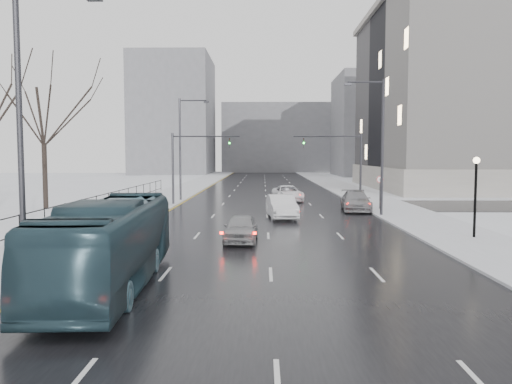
{
  "coord_description": "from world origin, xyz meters",
  "views": [
    {
      "loc": [
        -0.29,
        3.42,
        4.54
      ],
      "look_at": [
        -0.69,
        30.89,
        2.5
      ],
      "focal_mm": 35.0,
      "sensor_mm": 36.0,
      "label": 1
    }
  ],
  "objects_px": {
    "mast_signal_left": "(185,160)",
    "sedan_right_cross": "(288,193)",
    "bus": "(111,243)",
    "sedan_center_near": "(241,228)",
    "mast_signal_right": "(349,160)",
    "tree_park_e": "(46,210)",
    "streetlight_l_near": "(27,123)",
    "lamppost_r_mid": "(476,185)",
    "sedan_right_far": "(356,201)",
    "no_uturn_sign": "(380,183)",
    "streetlight_r_mid": "(379,140)",
    "streetlight_l_far": "(182,144)",
    "sedan_right_near": "(282,207)"
  },
  "relations": [
    {
      "from": "mast_signal_left",
      "to": "sedan_right_cross",
      "type": "distance_m",
      "value": 10.77
    },
    {
      "from": "mast_signal_left",
      "to": "bus",
      "type": "height_order",
      "value": "mast_signal_left"
    },
    {
      "from": "sedan_center_near",
      "to": "mast_signal_right",
      "type": "bearing_deg",
      "value": 66.58
    },
    {
      "from": "tree_park_e",
      "to": "mast_signal_right",
      "type": "bearing_deg",
      "value": 8.9
    },
    {
      "from": "tree_park_e",
      "to": "sedan_right_cross",
      "type": "xyz_separation_m",
      "value": [
        20.29,
        8.06,
        0.8
      ]
    },
    {
      "from": "sedan_right_cross",
      "to": "mast_signal_left",
      "type": "bearing_deg",
      "value": -164.07
    },
    {
      "from": "sedan_center_near",
      "to": "streetlight_l_near",
      "type": "bearing_deg",
      "value": -124.73
    },
    {
      "from": "lamppost_r_mid",
      "to": "sedan_right_far",
      "type": "bearing_deg",
      "value": 105.51
    },
    {
      "from": "sedan_center_near",
      "to": "mast_signal_left",
      "type": "bearing_deg",
      "value": 108.88
    },
    {
      "from": "tree_park_e",
      "to": "lamppost_r_mid",
      "type": "xyz_separation_m",
      "value": [
        29.2,
        -14.0,
        2.94
      ]
    },
    {
      "from": "streetlight_l_near",
      "to": "no_uturn_sign",
      "type": "xyz_separation_m",
      "value": [
        17.37,
        24.0,
        -3.32
      ]
    },
    {
      "from": "streetlight_r_mid",
      "to": "tree_park_e",
      "type": "bearing_deg",
      "value": 171.37
    },
    {
      "from": "lamppost_r_mid",
      "to": "no_uturn_sign",
      "type": "bearing_deg",
      "value": 97.33
    },
    {
      "from": "sedan_right_cross",
      "to": "lamppost_r_mid",
      "type": "bearing_deg",
      "value": -75.41
    },
    {
      "from": "bus",
      "to": "sedan_center_near",
      "type": "relative_size",
      "value": 2.59
    },
    {
      "from": "streetlight_l_far",
      "to": "mast_signal_left",
      "type": "height_order",
      "value": "streetlight_l_far"
    },
    {
      "from": "streetlight_l_far",
      "to": "bus",
      "type": "bearing_deg",
      "value": -85.17
    },
    {
      "from": "sedan_center_near",
      "to": "sedan_right_far",
      "type": "xyz_separation_m",
      "value": [
        8.65,
        14.53,
        0.09
      ]
    },
    {
      "from": "mast_signal_right",
      "to": "sedan_right_near",
      "type": "relative_size",
      "value": 1.28
    },
    {
      "from": "sedan_right_far",
      "to": "sedan_center_near",
      "type": "bearing_deg",
      "value": -115.89
    },
    {
      "from": "streetlight_r_mid",
      "to": "lamppost_r_mid",
      "type": "relative_size",
      "value": 2.34
    },
    {
      "from": "no_uturn_sign",
      "to": "streetlight_l_far",
      "type": "bearing_deg",
      "value": 155.27
    },
    {
      "from": "mast_signal_left",
      "to": "no_uturn_sign",
      "type": "xyz_separation_m",
      "value": [
        16.53,
        -4.0,
        -1.81
      ]
    },
    {
      "from": "streetlight_l_far",
      "to": "tree_park_e",
      "type": "bearing_deg",
      "value": -141.43
    },
    {
      "from": "bus",
      "to": "sedan_right_near",
      "type": "distance_m",
      "value": 19.69
    },
    {
      "from": "streetlight_l_far",
      "to": "sedan_center_near",
      "type": "xyz_separation_m",
      "value": [
        6.72,
        -22.84,
        -4.87
      ]
    },
    {
      "from": "tree_park_e",
      "to": "mast_signal_right",
      "type": "xyz_separation_m",
      "value": [
        25.53,
        4.0,
        4.11
      ]
    },
    {
      "from": "streetlight_l_near",
      "to": "bus",
      "type": "distance_m",
      "value": 4.89
    },
    {
      "from": "sedan_center_near",
      "to": "sedan_right_near",
      "type": "xyz_separation_m",
      "value": [
        2.47,
        9.56,
        0.13
      ]
    },
    {
      "from": "streetlight_l_near",
      "to": "sedan_right_near",
      "type": "height_order",
      "value": "streetlight_l_near"
    },
    {
      "from": "tree_park_e",
      "to": "no_uturn_sign",
      "type": "height_order",
      "value": "tree_park_e"
    },
    {
      "from": "streetlight_r_mid",
      "to": "sedan_right_near",
      "type": "distance_m",
      "value": 8.67
    },
    {
      "from": "streetlight_l_far",
      "to": "sedan_right_far",
      "type": "relative_size",
      "value": 1.83
    },
    {
      "from": "streetlight_l_far",
      "to": "lamppost_r_mid",
      "type": "xyz_separation_m",
      "value": [
        19.17,
        -22.0,
        -2.67
      ]
    },
    {
      "from": "mast_signal_right",
      "to": "sedan_center_near",
      "type": "distance_m",
      "value": 21.05
    },
    {
      "from": "tree_park_e",
      "to": "streetlight_l_near",
      "type": "bearing_deg",
      "value": -67.31
    },
    {
      "from": "streetlight_l_near",
      "to": "bus",
      "type": "xyz_separation_m",
      "value": [
        2.69,
        0.14,
        -4.09
      ]
    },
    {
      "from": "tree_park_e",
      "to": "lamppost_r_mid",
      "type": "relative_size",
      "value": 3.15
    },
    {
      "from": "streetlight_l_near",
      "to": "lamppost_r_mid",
      "type": "height_order",
      "value": "streetlight_l_near"
    },
    {
      "from": "streetlight_r_mid",
      "to": "lamppost_r_mid",
      "type": "distance_m",
      "value": 10.73
    },
    {
      "from": "streetlight_r_mid",
      "to": "sedan_right_far",
      "type": "xyz_separation_m",
      "value": [
        -0.97,
        3.69,
        -4.79
      ]
    },
    {
      "from": "bus",
      "to": "sedan_right_near",
      "type": "bearing_deg",
      "value": 67.64
    },
    {
      "from": "sedan_right_cross",
      "to": "streetlight_r_mid",
      "type": "bearing_deg",
      "value": -70.66
    },
    {
      "from": "bus",
      "to": "sedan_right_cross",
      "type": "height_order",
      "value": "bus"
    },
    {
      "from": "mast_signal_right",
      "to": "sedan_center_near",
      "type": "bearing_deg",
      "value": -114.97
    },
    {
      "from": "streetlight_l_near",
      "to": "sedan_right_near",
      "type": "relative_size",
      "value": 1.96
    },
    {
      "from": "tree_park_e",
      "to": "no_uturn_sign",
      "type": "xyz_separation_m",
      "value": [
        27.4,
        0.0,
        2.3
      ]
    },
    {
      "from": "streetlight_r_mid",
      "to": "streetlight_l_far",
      "type": "xyz_separation_m",
      "value": [
        -16.33,
        12.0,
        0.0
      ]
    },
    {
      "from": "mast_signal_left",
      "to": "mast_signal_right",
      "type": "bearing_deg",
      "value": 0.0
    },
    {
      "from": "streetlight_l_near",
      "to": "bus",
      "type": "bearing_deg",
      "value": 3.02
    }
  ]
}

